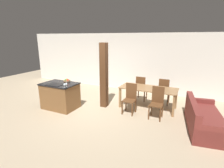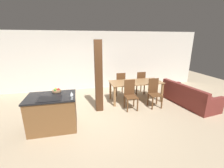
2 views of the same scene
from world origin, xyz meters
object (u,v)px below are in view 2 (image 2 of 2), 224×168
at_px(dining_chair_far_left, 120,84).
at_px(couch, 188,97).
at_px(dining_table, 136,84).
at_px(dining_chair_near_left, 130,94).
at_px(fruit_bowl, 57,91).
at_px(wine_glass_middle, 72,93).
at_px(dining_chair_near_right, 154,92).
at_px(timber_post, 99,77).
at_px(kitchen_island, 53,112).
at_px(wine_glass_near, 71,95).
at_px(dining_chair_far_right, 140,82).

relative_size(dining_chair_far_left, couch, 0.48).
xyz_separation_m(dining_table, dining_chair_near_left, (-0.45, -0.65, -0.14)).
height_order(dining_chair_far_left, couch, dining_chair_far_left).
distance_m(fruit_bowl, dining_chair_near_left, 2.39).
relative_size(fruit_bowl, wine_glass_middle, 1.63).
distance_m(dining_chair_near_right, timber_post, 2.06).
height_order(kitchen_island, wine_glass_near, wine_glass_near).
relative_size(fruit_bowl, wine_glass_near, 1.63).
bearing_deg(dining_table, kitchen_island, -154.91).
bearing_deg(timber_post, dining_chair_near_right, -3.90).
height_order(wine_glass_near, wine_glass_middle, same).
bearing_deg(dining_chair_near_left, dining_chair_far_left, 90.00).
bearing_deg(dining_table, wine_glass_near, -143.95).
relative_size(dining_table, timber_post, 0.85).
xyz_separation_m(wine_glass_near, dining_chair_far_left, (1.88, 2.35, -0.53)).
distance_m(kitchen_island, fruit_bowl, 0.59).
distance_m(kitchen_island, wine_glass_middle, 0.84).
relative_size(dining_table, dining_chair_near_left, 1.97).
distance_m(kitchen_island, dining_chair_near_right, 3.39).
bearing_deg(dining_chair_near_left, couch, -3.12).
distance_m(dining_chair_far_left, dining_chair_far_right, 0.90).
height_order(fruit_bowl, wine_glass_middle, wine_glass_middle).
distance_m(fruit_bowl, couch, 4.60).
bearing_deg(dining_table, dining_chair_far_right, 55.42).
bearing_deg(timber_post, kitchen_island, -148.76).
bearing_deg(wine_glass_middle, dining_table, 34.54).
xyz_separation_m(wine_glass_near, dining_chair_far_right, (2.78, 2.35, -0.53)).
bearing_deg(dining_chair_far_left, dining_chair_far_right, -180.00).
relative_size(kitchen_island, fruit_bowl, 5.05).
relative_size(dining_chair_near_left, couch, 0.48).
xyz_separation_m(dining_chair_near_left, dining_chair_near_right, (0.90, 0.00, 0.00)).
xyz_separation_m(dining_chair_far_left, timber_post, (-1.06, -1.17, 0.64)).
height_order(dining_chair_far_right, couch, dining_chair_far_right).
bearing_deg(couch, fruit_bowl, 85.30).
relative_size(kitchen_island, dining_chair_far_left, 1.22).
bearing_deg(kitchen_island, wine_glass_near, -33.36).
bearing_deg(wine_glass_near, fruit_bowl, 123.88).
bearing_deg(dining_chair_far_right, wine_glass_near, 40.18).
height_order(dining_table, dining_chair_near_left, dining_chair_near_left).
xyz_separation_m(wine_glass_middle, dining_chair_far_right, (2.78, 2.26, -0.53)).
height_order(fruit_bowl, dining_chair_far_right, fruit_bowl).
bearing_deg(fruit_bowl, dining_chair_far_right, 28.12).
bearing_deg(timber_post, fruit_bowl, -156.45).
height_order(wine_glass_near, dining_chair_far_right, wine_glass_near).
bearing_deg(fruit_bowl, dining_chair_near_right, 7.30).
bearing_deg(fruit_bowl, wine_glass_middle, -51.87).
bearing_deg(wine_glass_near, dining_chair_near_right, 20.60).
bearing_deg(dining_chair_near_right, kitchen_island, -168.23).
bearing_deg(couch, dining_chair_far_right, 34.76).
xyz_separation_m(dining_chair_near_right, couch, (1.33, -0.12, -0.25)).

